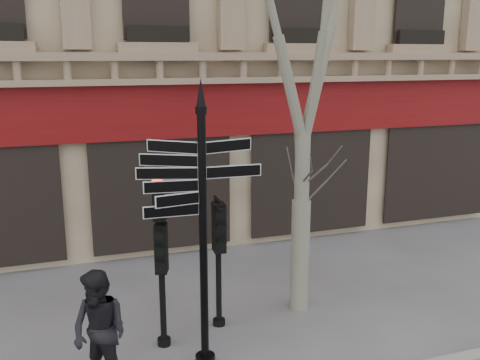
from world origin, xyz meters
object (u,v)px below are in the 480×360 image
object	(u,v)px
traffic_signal_main	(160,228)
pedestrian_b	(100,332)
fingerpost	(202,180)
traffic_signal_secondary	(218,241)

from	to	relation	value
traffic_signal_main	pedestrian_b	bearing A→B (deg)	-119.78
fingerpost	traffic_signal_main	bearing A→B (deg)	134.09
fingerpost	pedestrian_b	bearing A→B (deg)	-163.37
traffic_signal_main	traffic_signal_secondary	bearing A→B (deg)	38.17
fingerpost	traffic_signal_main	world-z (taller)	fingerpost
fingerpost	traffic_signal_main	distance (m)	1.36
traffic_signal_secondary	traffic_signal_main	bearing A→B (deg)	-157.62
fingerpost	traffic_signal_secondary	world-z (taller)	fingerpost
fingerpost	traffic_signal_secondary	distance (m)	1.95
traffic_signal_secondary	pedestrian_b	world-z (taller)	traffic_signal_secondary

